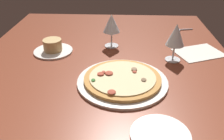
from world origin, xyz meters
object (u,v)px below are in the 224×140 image
(wine_glass_near, at_px, (176,36))
(spoon, at_px, (180,30))
(ramekin_on_saucer, at_px, (53,48))
(wine_glass_far, at_px, (112,24))
(paper_menu, at_px, (199,53))
(side_plate, at_px, (160,135))
(pizza_main, at_px, (122,80))

(wine_glass_near, height_order, spoon, wine_glass_near)
(wine_glass_near, bearing_deg, ramekin_on_saucer, 83.96)
(ramekin_on_saucer, height_order, wine_glass_far, wine_glass_far)
(ramekin_on_saucer, distance_m, paper_menu, 0.65)
(ramekin_on_saucer, relative_size, wine_glass_near, 1.09)
(ramekin_on_saucer, bearing_deg, spoon, -63.83)
(ramekin_on_saucer, xyz_separation_m, side_plate, (-0.50, -0.42, -0.02))
(side_plate, relative_size, spoon, 1.56)
(pizza_main, distance_m, ramekin_on_saucer, 0.40)
(wine_glass_near, relative_size, paper_menu, 0.79)
(side_plate, height_order, paper_menu, side_plate)
(ramekin_on_saucer, relative_size, wine_glass_far, 1.12)
(pizza_main, relative_size, ramekin_on_saucer, 1.88)
(wine_glass_far, relative_size, paper_menu, 0.77)
(pizza_main, bearing_deg, wine_glass_near, -48.23)
(pizza_main, xyz_separation_m, wine_glass_far, (0.32, 0.05, 0.10))
(wine_glass_far, relative_size, wine_glass_near, 0.97)
(pizza_main, bearing_deg, spoon, -29.41)
(wine_glass_far, relative_size, side_plate, 0.96)
(ramekin_on_saucer, relative_size, side_plate, 1.07)
(ramekin_on_saucer, xyz_separation_m, wine_glass_far, (0.08, -0.26, 0.09))
(ramekin_on_saucer, height_order, paper_menu, ramekin_on_saucer)
(ramekin_on_saucer, distance_m, wine_glass_near, 0.54)
(wine_glass_far, height_order, wine_glass_near, wine_glass_near)
(ramekin_on_saucer, bearing_deg, side_plate, -140.37)
(spoon, bearing_deg, paper_menu, -174.31)
(pizza_main, xyz_separation_m, paper_menu, (0.26, -0.34, -0.01))
(side_plate, bearing_deg, wine_glass_far, 15.21)
(ramekin_on_saucer, bearing_deg, wine_glass_far, -73.72)
(pizza_main, relative_size, wine_glass_near, 2.04)
(pizza_main, bearing_deg, paper_menu, -52.26)
(wine_glass_far, relative_size, spoon, 1.50)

